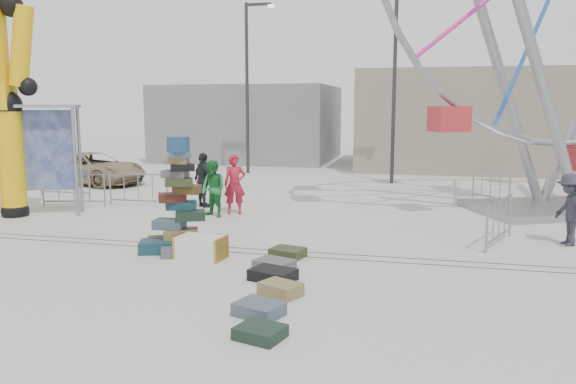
% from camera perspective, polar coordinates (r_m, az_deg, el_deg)
% --- Properties ---
extents(ground, '(90.00, 90.00, 0.00)m').
position_cam_1_polar(ground, '(12.17, -7.14, -6.79)').
color(ground, '#9E9E99').
rests_on(ground, ground).
extents(track_line_near, '(40.00, 0.04, 0.01)m').
position_cam_1_polar(track_line_near, '(12.71, -6.19, -6.07)').
color(track_line_near, '#47443F').
rests_on(track_line_near, ground).
extents(track_line_far, '(40.00, 0.04, 0.01)m').
position_cam_1_polar(track_line_far, '(13.08, -5.61, -5.64)').
color(track_line_far, '#47443F').
rests_on(track_line_far, ground).
extents(building_right, '(12.00, 8.00, 5.00)m').
position_cam_1_polar(building_right, '(31.12, 18.69, 6.92)').
color(building_right, gray).
rests_on(building_right, ground).
extents(building_left, '(10.00, 8.00, 4.40)m').
position_cam_1_polar(building_left, '(34.52, -3.84, 7.00)').
color(building_left, gray).
rests_on(building_left, ground).
extents(lamp_post_right, '(1.41, 0.25, 8.00)m').
position_cam_1_polar(lamp_post_right, '(24.03, 11.00, 11.54)').
color(lamp_post_right, '#2D2D30').
rests_on(lamp_post_right, ground).
extents(lamp_post_left, '(1.41, 0.25, 8.00)m').
position_cam_1_polar(lamp_post_left, '(27.22, -4.00, 11.33)').
color(lamp_post_left, '#2D2D30').
rests_on(lamp_post_left, ground).
extents(suitcase_tower, '(1.90, 1.66, 2.58)m').
position_cam_1_polar(suitcase_tower, '(12.90, -10.87, -2.70)').
color(suitcase_tower, '#183C49').
rests_on(suitcase_tower, ground).
extents(steamer_trunk, '(1.10, 0.71, 0.48)m').
position_cam_1_polar(steamer_trunk, '(12.25, -8.84, -5.56)').
color(steamer_trunk, silver).
rests_on(steamer_trunk, ground).
extents(row_case_0, '(0.82, 0.71, 0.20)m').
position_cam_1_polar(row_case_0, '(12.23, -0.03, -6.16)').
color(row_case_0, '#313A1D').
rests_on(row_case_0, ground).
extents(row_case_1, '(0.90, 0.78, 0.18)m').
position_cam_1_polar(row_case_1, '(11.40, -1.40, -7.33)').
color(row_case_1, '#55575D').
rests_on(row_case_1, ground).
extents(row_case_2, '(0.96, 0.81, 0.22)m').
position_cam_1_polar(row_case_2, '(10.65, -1.54, -8.39)').
color(row_case_2, black).
rests_on(row_case_2, ground).
extents(row_case_3, '(0.83, 0.74, 0.22)m').
position_cam_1_polar(row_case_3, '(9.84, -0.76, -9.82)').
color(row_case_3, olive).
rests_on(row_case_3, ground).
extents(row_case_4, '(0.86, 0.77, 0.21)m').
position_cam_1_polar(row_case_4, '(8.96, -2.97, -11.77)').
color(row_case_4, '#445361').
rests_on(row_case_4, ground).
extents(row_case_5, '(0.77, 0.70, 0.18)m').
position_cam_1_polar(row_case_5, '(8.16, -2.84, -14.04)').
color(row_case_5, black).
rests_on(row_case_5, ground).
extents(barricade_dummy_a, '(2.00, 0.12, 1.10)m').
position_cam_1_polar(barricade_dummy_a, '(21.58, -21.74, 0.95)').
color(barricade_dummy_a, gray).
rests_on(barricade_dummy_a, ground).
extents(barricade_dummy_b, '(1.97, 0.55, 1.10)m').
position_cam_1_polar(barricade_dummy_b, '(19.44, -20.93, 0.20)').
color(barricade_dummy_b, gray).
rests_on(barricade_dummy_b, ground).
extents(barricade_dummy_c, '(2.00, 0.15, 1.10)m').
position_cam_1_polar(barricade_dummy_c, '(18.92, -14.97, 0.26)').
color(barricade_dummy_c, gray).
rests_on(barricade_dummy_c, ground).
extents(barricade_wheel_front, '(0.85, 1.89, 1.10)m').
position_cam_1_polar(barricade_wheel_front, '(14.15, 20.67, -2.81)').
color(barricade_wheel_front, gray).
rests_on(barricade_wheel_front, ground).
extents(barricade_wheel_back, '(1.06, 1.80, 1.10)m').
position_cam_1_polar(barricade_wheel_back, '(20.22, 19.88, 0.57)').
color(barricade_wheel_back, gray).
rests_on(barricade_wheel_back, ground).
extents(pedestrian_red, '(0.76, 0.62, 1.80)m').
position_cam_1_polar(pedestrian_red, '(16.99, -5.44, 0.78)').
color(pedestrian_red, '#A8182D').
rests_on(pedestrian_red, ground).
extents(pedestrian_green, '(1.01, 0.93, 1.68)m').
position_cam_1_polar(pedestrian_green, '(16.60, -7.61, 0.34)').
color(pedestrian_green, '#1B6F2E').
rests_on(pedestrian_green, ground).
extents(pedestrian_black, '(1.07, 0.99, 1.76)m').
position_cam_1_polar(pedestrian_black, '(18.24, -8.58, 1.20)').
color(pedestrian_black, black).
rests_on(pedestrian_black, ground).
extents(pedestrian_grey, '(0.85, 1.20, 1.70)m').
position_cam_1_polar(pedestrian_grey, '(14.66, 26.68, -1.61)').
color(pedestrian_grey, '#252631').
rests_on(pedestrian_grey, ground).
extents(parked_suv, '(5.12, 3.26, 1.32)m').
position_cam_1_polar(parked_suv, '(24.87, -19.24, 2.29)').
color(parked_suv, '#8F775C').
rests_on(parked_suv, ground).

